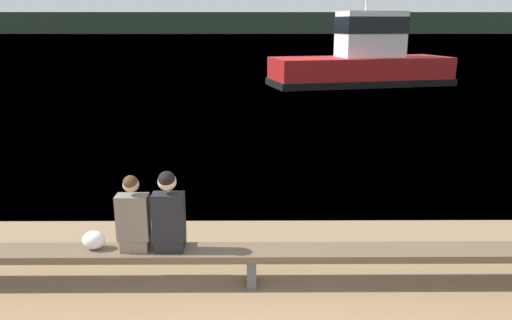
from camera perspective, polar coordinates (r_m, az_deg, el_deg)
The scene contains 7 objects.
water_surface at distance 127.92m, azimuth -0.49°, elevation 13.94°, with size 240.00×240.00×0.00m, color #5684A3.
far_shoreline at distance 164.21m, azimuth -0.47°, elevation 15.39°, with size 600.00×12.00×6.45m, color #2D3D2D.
bench_main at distance 6.45m, azimuth -0.51°, elevation -10.80°, with size 8.59×0.45×0.47m.
person_left at distance 6.41m, azimuth -13.82°, elevation -6.42°, with size 0.39×0.37×0.99m.
person_right at distance 6.30m, azimuth -9.93°, elevation -6.09°, with size 0.39×0.38×1.05m.
shopping_bag at distance 6.70m, azimuth -18.05°, elevation -8.70°, with size 0.29×0.21×0.24m.
tugboat_red at distance 27.84m, azimuth 12.13°, elevation 10.88°, with size 10.21×5.45×6.00m.
Camera 1 is at (0.22, -2.75, 3.24)m, focal length 35.00 mm.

